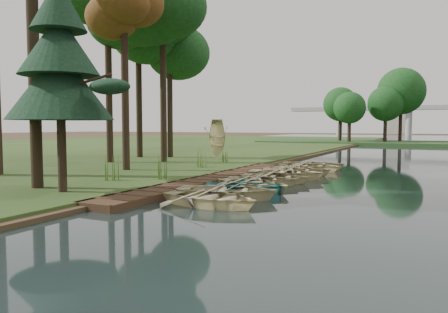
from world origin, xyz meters
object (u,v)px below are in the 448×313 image
at_px(boardwalk, 212,180).
at_px(rowboat_1, 227,189).
at_px(stored_rowboat, 217,155).
at_px(rowboat_2, 247,185).
at_px(rowboat_0, 211,195).
at_px(pine_tree, 60,63).

height_order(boardwalk, rowboat_1, rowboat_1).
bearing_deg(stored_rowboat, boardwalk, -116.92).
bearing_deg(rowboat_2, stored_rowboat, 11.72).
xyz_separation_m(rowboat_0, rowboat_1, (-0.12, 1.49, 0.02)).
distance_m(boardwalk, pine_tree, 8.58).
xyz_separation_m(rowboat_1, stored_rowboat, (-7.90, 14.50, 0.17)).
bearing_deg(boardwalk, rowboat_1, -55.51).
relative_size(boardwalk, rowboat_0, 4.57).
bearing_deg(rowboat_1, boardwalk, 18.80).
xyz_separation_m(rowboat_0, rowboat_2, (-0.03, 3.07, -0.02)).
bearing_deg(rowboat_2, boardwalk, 29.37).
bearing_deg(rowboat_1, pine_tree, 98.59).
bearing_deg(stored_rowboat, rowboat_1, -114.44).
distance_m(boardwalk, stored_rowboat, 11.66).
relative_size(rowboat_0, pine_tree, 0.45).
height_order(boardwalk, rowboat_0, rowboat_0).
xyz_separation_m(boardwalk, pine_tree, (-2.76, -6.53, 4.83)).
bearing_deg(boardwalk, stored_rowboat, 116.09).
bearing_deg(pine_tree, boardwalk, 67.09).
xyz_separation_m(rowboat_1, rowboat_2, (0.09, 1.58, -0.04)).
xyz_separation_m(boardwalk, rowboat_1, (2.77, -4.04, 0.28)).
bearing_deg(stored_rowboat, rowboat_2, -111.29).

